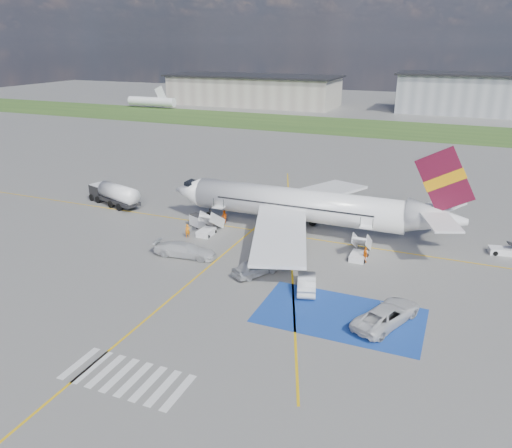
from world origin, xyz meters
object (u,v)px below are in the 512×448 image
object	(u,v)px
belt_loader	(510,251)
van_white_b	(185,248)
van_white_a	(387,312)
gpu_cart	(197,221)
airliner	(308,206)
car_silver_b	(307,282)
car_silver_a	(255,267)
fuel_tanker	(114,196)

from	to	relation	value
belt_loader	van_white_b	xyz separation A→B (m)	(-32.76, -14.32, 0.69)
van_white_a	gpu_cart	bearing A→B (deg)	-5.55
airliner	van_white_b	distance (m)	16.07
airliner	van_white_b	world-z (taller)	airliner
gpu_cart	belt_loader	xyz separation A→B (m)	(36.08, 5.61, -0.38)
van_white_a	belt_loader	bearing A→B (deg)	-94.43
airliner	car_silver_b	xyz separation A→B (m)	(4.43, -14.62, -2.60)
belt_loader	car_silver_b	distance (m)	24.70
airliner	car_silver_a	bearing A→B (deg)	-95.55
airliner	belt_loader	size ratio (longest dim) A/B	7.70
car_silver_b	car_silver_a	bearing A→B (deg)	-27.60
car_silver_b	van_white_a	distance (m)	8.49
gpu_cart	van_white_a	world-z (taller)	van_white_a
airliner	fuel_tanker	distance (m)	28.74
fuel_tanker	car_silver_a	bearing A→B (deg)	-7.35
airliner	gpu_cart	xyz separation A→B (m)	(-13.43, -3.55, -2.67)
belt_loader	van_white_b	size ratio (longest dim) A/B	0.90
gpu_cart	fuel_tanker	bearing A→B (deg)	-167.31
van_white_b	car_silver_b	bearing A→B (deg)	-104.25
airliner	car_silver_b	bearing A→B (deg)	-73.15
van_white_a	airliner	bearing A→B (deg)	-31.90
airliner	van_white_a	bearing A→B (deg)	-55.04
airliner	belt_loader	distance (m)	22.94
van_white_a	car_silver_a	bearing A→B (deg)	6.26
airliner	fuel_tanker	xyz separation A→B (m)	(-28.66, -0.31, -2.05)
belt_loader	van_white_a	distance (m)	22.26
fuel_tanker	car_silver_a	xyz separation A→B (m)	(27.35, -13.21, -0.51)
fuel_tanker	van_white_a	xyz separation A→B (m)	(41.01, -17.35, -0.27)
car_silver_b	fuel_tanker	bearing A→B (deg)	-40.10
car_silver_b	belt_loader	bearing A→B (deg)	-154.23
fuel_tanker	van_white_a	bearing A→B (deg)	-4.51
car_silver_b	van_white_b	xyz separation A→B (m)	(-14.55, 2.36, 0.24)
van_white_a	van_white_b	xyz separation A→B (m)	(-22.46, 5.40, -0.04)
car_silver_a	car_silver_b	size ratio (longest dim) A/B	1.01
belt_loader	car_silver_a	bearing A→B (deg)	-159.02
fuel_tanker	gpu_cart	world-z (taller)	fuel_tanker
fuel_tanker	car_silver_b	xyz separation A→B (m)	(33.09, -14.31, -0.54)
belt_loader	car_silver_b	size ratio (longest dim) A/B	0.99
gpu_cart	car_silver_a	bearing A→B (deg)	-14.71
fuel_tanker	gpu_cart	distance (m)	15.59
car_silver_b	van_white_b	bearing A→B (deg)	-25.91
fuel_tanker	belt_loader	xyz separation A→B (m)	(51.31, 2.37, -0.99)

